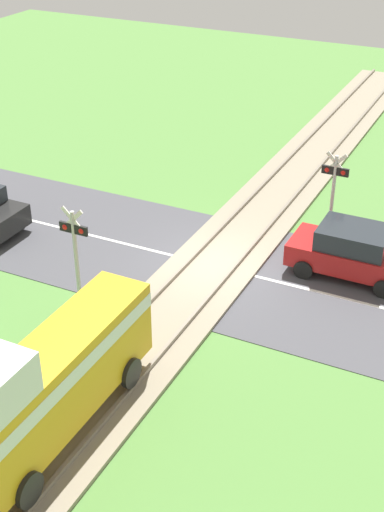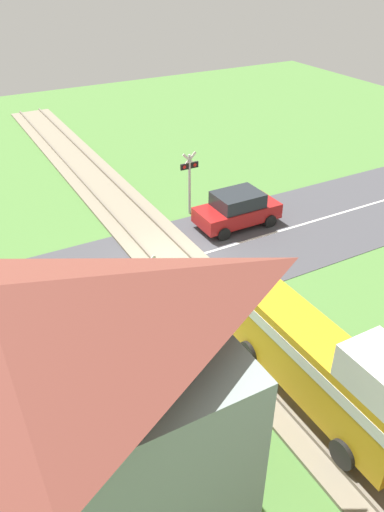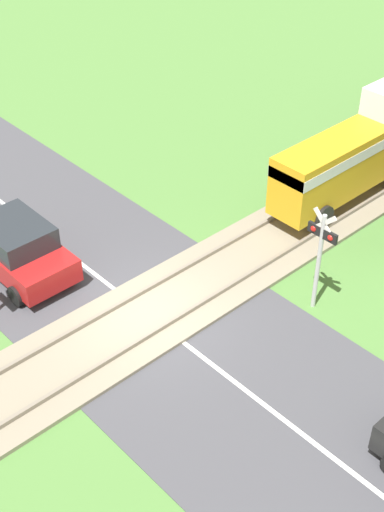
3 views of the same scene
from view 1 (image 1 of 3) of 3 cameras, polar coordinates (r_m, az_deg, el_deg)
ground_plane at (r=22.61m, az=1.75°, el=-0.83°), size 60.00×60.00×0.00m
road_surface at (r=22.61m, az=1.75°, el=-0.81°), size 48.00×6.40×0.02m
track_bed at (r=22.58m, az=1.75°, el=-0.68°), size 2.80×48.00×0.24m
car_near_crossing at (r=22.33m, az=12.71°, el=0.40°), size 3.80×1.92×1.62m
crossing_signal_west_approach at (r=23.91m, az=11.28°, el=5.69°), size 0.90×0.18×3.06m
crossing_signal_east_approach at (r=20.16m, az=-9.35°, el=1.04°), size 0.90×0.18×3.06m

